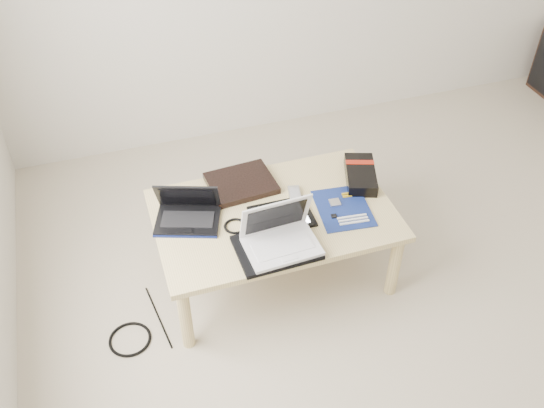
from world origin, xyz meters
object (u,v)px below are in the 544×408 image
object	(u,v)px
coffee_table	(274,220)
netbook	(188,213)
gpu_box	(360,175)
white_laptop	(280,236)

from	to	relation	value
coffee_table	netbook	world-z (taller)	netbook
coffee_table	gpu_box	distance (m)	0.50
gpu_box	coffee_table	bearing A→B (deg)	-168.16
netbook	white_laptop	xyz separation A→B (m)	(0.34, -0.30, 0.02)
netbook	white_laptop	bearing A→B (deg)	-41.04
coffee_table	white_laptop	size ratio (longest dim) A/B	3.42
coffee_table	white_laptop	xyz separation A→B (m)	(-0.05, -0.22, 0.11)
netbook	gpu_box	world-z (taller)	netbook
white_laptop	gpu_box	bearing A→B (deg)	31.41
gpu_box	netbook	bearing A→B (deg)	-178.37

